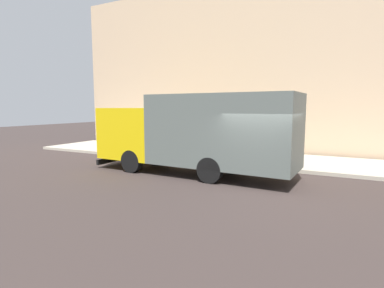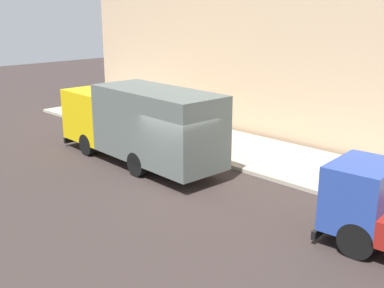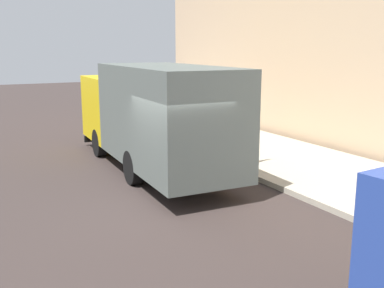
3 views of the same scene
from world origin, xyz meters
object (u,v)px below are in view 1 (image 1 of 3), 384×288
Objects in this scene: traffic_cone_orange at (142,148)px; street_sign_post at (248,134)px; pedestrian_walking at (189,135)px; large_utility_truck at (195,132)px.

street_sign_post is at bearing -94.19° from traffic_cone_orange.
traffic_cone_orange is at bearing -61.82° from pedestrian_walking.
large_utility_truck is 5.01× the size of pedestrian_walking.
street_sign_post is at bearing -30.18° from large_utility_truck.
street_sign_post reaches higher than traffic_cone_orange.
traffic_cone_orange is (2.79, 4.73, -1.28)m from large_utility_truck.
pedestrian_walking is at bearing -39.21° from traffic_cone_orange.
pedestrian_walking reaches higher than traffic_cone_orange.
large_utility_truck reaches higher than street_sign_post.
street_sign_post is (-2.67, -4.41, 0.46)m from pedestrian_walking.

